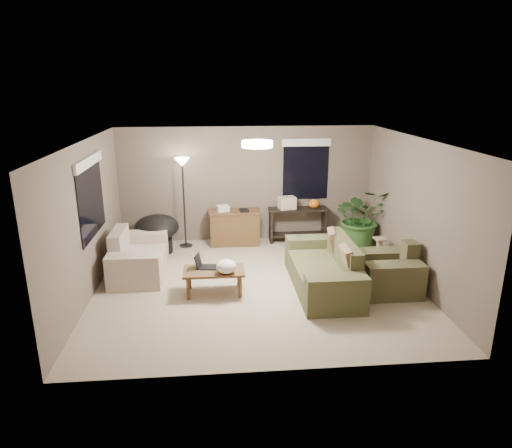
{
  "coord_description": "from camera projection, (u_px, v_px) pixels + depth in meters",
  "views": [
    {
      "loc": [
        -0.68,
        -7.25,
        3.36
      ],
      "look_at": [
        0.0,
        0.2,
        1.05
      ],
      "focal_mm": 32.0,
      "sensor_mm": 36.0,
      "label": 1
    }
  ],
  "objects": [
    {
      "name": "laptop",
      "position": [
        204.0,
        265.0,
        7.58
      ],
      "size": [
        0.4,
        0.27,
        0.24
      ],
      "color": "black",
      "rests_on": "coffee_table"
    },
    {
      "name": "window_back",
      "position": [
        306.0,
        159.0,
        9.89
      ],
      "size": [
        1.06,
        0.05,
        1.33
      ],
      "color": "black",
      "rests_on": "room_shell"
    },
    {
      "name": "desk",
      "position": [
        235.0,
        227.0,
        9.87
      ],
      "size": [
        1.1,
        0.5,
        0.75
      ],
      "color": "brown",
      "rests_on": "ground"
    },
    {
      "name": "armchair",
      "position": [
        388.0,
        273.0,
        7.68
      ],
      "size": [
        0.95,
        1.0,
        0.85
      ],
      "color": "brown",
      "rests_on": "ground"
    },
    {
      "name": "pumpkin",
      "position": [
        314.0,
        204.0,
        9.97
      ],
      "size": [
        0.3,
        0.3,
        0.19
      ],
      "primitive_type": "ellipsoid",
      "rotation": [
        0.0,
        0.0,
        -0.32
      ],
      "color": "orange",
      "rests_on": "console_table"
    },
    {
      "name": "desk_papers",
      "position": [
        227.0,
        209.0,
        9.73
      ],
      "size": [
        0.71,
        0.31,
        0.12
      ],
      "color": "silver",
      "rests_on": "desk"
    },
    {
      "name": "papasan_chair",
      "position": [
        157.0,
        231.0,
        9.35
      ],
      "size": [
        1.11,
        1.11,
        0.8
      ],
      "color": "black",
      "rests_on": "ground"
    },
    {
      "name": "loveseat",
      "position": [
        137.0,
        259.0,
        8.33
      ],
      "size": [
        0.9,
        1.6,
        0.85
      ],
      "color": "beige",
      "rests_on": "ground"
    },
    {
      "name": "cat_scratching_post",
      "position": [
        379.0,
        252.0,
        8.9
      ],
      "size": [
        0.32,
        0.32,
        0.5
      ],
      "color": "tan",
      "rests_on": "ground"
    },
    {
      "name": "ceiling_fixture",
      "position": [
        257.0,
        144.0,
        7.23
      ],
      "size": [
        0.5,
        0.5,
        0.1
      ],
      "primitive_type": "cylinder",
      "color": "white",
      "rests_on": "room_shell"
    },
    {
      "name": "room_shell",
      "position": [
        257.0,
        216.0,
        7.58
      ],
      "size": [
        5.5,
        5.5,
        5.5
      ],
      "color": "tan",
      "rests_on": "ground"
    },
    {
      "name": "coffee_table",
      "position": [
        214.0,
        273.0,
        7.53
      ],
      "size": [
        1.0,
        0.55,
        0.42
      ],
      "color": "brown",
      "rests_on": "ground"
    },
    {
      "name": "houseplant",
      "position": [
        361.0,
        224.0,
        9.67
      ],
      "size": [
        1.18,
        1.31,
        1.02
      ],
      "primitive_type": "imported",
      "color": "#2D5923",
      "rests_on": "ground"
    },
    {
      "name": "floor_lamp",
      "position": [
        183.0,
        173.0,
        9.38
      ],
      "size": [
        0.32,
        0.32,
        1.91
      ],
      "color": "black",
      "rests_on": "ground"
    },
    {
      "name": "throw_pillows",
      "position": [
        341.0,
        251.0,
        7.7
      ],
      "size": [
        0.31,
        1.37,
        0.47
      ],
      "color": "#8C7251",
      "rests_on": "main_sofa"
    },
    {
      "name": "console_table",
      "position": [
        298.0,
        222.0,
        10.06
      ],
      "size": [
        1.3,
        0.4,
        0.75
      ],
      "color": "black",
      "rests_on": "ground"
    },
    {
      "name": "plastic_bag",
      "position": [
        226.0,
        267.0,
        7.36
      ],
      "size": [
        0.42,
        0.4,
        0.23
      ],
      "primitive_type": "ellipsoid",
      "rotation": [
        0.0,
        0.0,
        -0.43
      ],
      "color": "white",
      "rests_on": "coffee_table"
    },
    {
      "name": "window_left",
      "position": [
        90.0,
        184.0,
        7.48
      ],
      "size": [
        0.05,
        1.56,
        1.33
      ],
      "color": "black",
      "rests_on": "room_shell"
    },
    {
      "name": "cardboard_box",
      "position": [
        287.0,
        203.0,
        9.9
      ],
      "size": [
        0.4,
        0.33,
        0.26
      ],
      "primitive_type": "cube",
      "rotation": [
        0.0,
        0.0,
        0.21
      ],
      "color": "beige",
      "rests_on": "console_table"
    },
    {
      "name": "main_sofa",
      "position": [
        325.0,
        271.0,
        7.79
      ],
      "size": [
        0.95,
        2.2,
        0.85
      ],
      "color": "#494A2C",
      "rests_on": "ground"
    }
  ]
}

